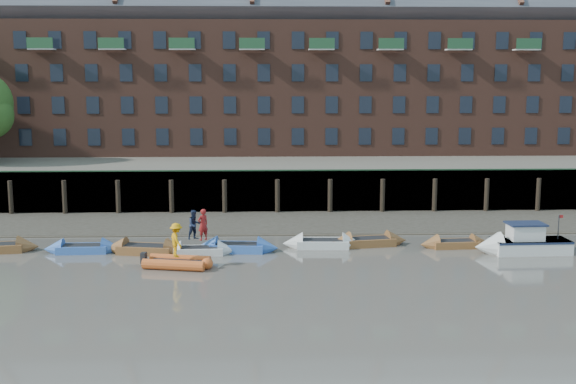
{
  "coord_description": "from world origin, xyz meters",
  "views": [
    {
      "loc": [
        1.07,
        -32.1,
        10.27
      ],
      "look_at": [
        2.48,
        12.0,
        3.2
      ],
      "focal_mm": 45.0,
      "sensor_mm": 36.0,
      "label": 1
    }
  ],
  "objects_px": {
    "rowboat_1": "(83,249)",
    "rib_tender": "(180,262)",
    "motor_launch": "(516,243)",
    "person_rib_crew": "(176,240)",
    "rowboat_2": "(146,249)",
    "person_rower_a": "(203,225)",
    "rowboat_6": "(369,242)",
    "rowboat_5": "(323,243)",
    "person_rower_b": "(194,225)",
    "rowboat_3": "(200,251)",
    "rowboat_4": "(237,247)",
    "rowboat_7": "(455,244)"
  },
  "relations": [
    {
      "from": "rowboat_6",
      "to": "person_rower_a",
      "type": "height_order",
      "value": "person_rower_a"
    },
    {
      "from": "person_rower_a",
      "to": "motor_launch",
      "type": "bearing_deg",
      "value": 139.43
    },
    {
      "from": "rowboat_7",
      "to": "person_rower_b",
      "type": "relative_size",
      "value": 2.54
    },
    {
      "from": "rowboat_6",
      "to": "person_rib_crew",
      "type": "xyz_separation_m",
      "value": [
        -11.17,
        -4.83,
        1.29
      ]
    },
    {
      "from": "person_rib_crew",
      "to": "rowboat_2",
      "type": "bearing_deg",
      "value": 9.24
    },
    {
      "from": "rowboat_2",
      "to": "rowboat_3",
      "type": "relative_size",
      "value": 1.19
    },
    {
      "from": "motor_launch",
      "to": "rowboat_2",
      "type": "bearing_deg",
      "value": -3.81
    },
    {
      "from": "rowboat_1",
      "to": "rowboat_5",
      "type": "distance_m",
      "value": 14.29
    },
    {
      "from": "rowboat_5",
      "to": "rib_tender",
      "type": "xyz_separation_m",
      "value": [
        -8.15,
        -4.37,
        0.03
      ]
    },
    {
      "from": "rowboat_3",
      "to": "rowboat_4",
      "type": "relative_size",
      "value": 0.87
    },
    {
      "from": "rowboat_1",
      "to": "motor_launch",
      "type": "distance_m",
      "value": 25.51
    },
    {
      "from": "rowboat_2",
      "to": "rowboat_4",
      "type": "xyz_separation_m",
      "value": [
        5.35,
        0.3,
        -0.01
      ]
    },
    {
      "from": "rowboat_5",
      "to": "person_rower_a",
      "type": "xyz_separation_m",
      "value": [
        -7.11,
        -1.39,
        1.51
      ]
    },
    {
      "from": "rowboat_4",
      "to": "rowboat_7",
      "type": "xyz_separation_m",
      "value": [
        13.21,
        0.63,
        -0.03
      ]
    },
    {
      "from": "rowboat_3",
      "to": "motor_launch",
      "type": "distance_m",
      "value": 18.56
    },
    {
      "from": "rowboat_2",
      "to": "rowboat_7",
      "type": "relative_size",
      "value": 1.17
    },
    {
      "from": "motor_launch",
      "to": "person_rib_crew",
      "type": "relative_size",
      "value": 3.03
    },
    {
      "from": "rowboat_6",
      "to": "rowboat_3",
      "type": "bearing_deg",
      "value": -179.07
    },
    {
      "from": "rowboat_4",
      "to": "rowboat_6",
      "type": "distance_m",
      "value": 8.11
    },
    {
      "from": "rowboat_5",
      "to": "rowboat_7",
      "type": "relative_size",
      "value": 1.11
    },
    {
      "from": "rowboat_1",
      "to": "person_rower_a",
      "type": "bearing_deg",
      "value": -6.74
    },
    {
      "from": "rowboat_7",
      "to": "motor_launch",
      "type": "xyz_separation_m",
      "value": [
        3.16,
        -1.56,
        0.36
      ]
    },
    {
      "from": "rib_tender",
      "to": "person_rib_crew",
      "type": "bearing_deg",
      "value": -149.05
    },
    {
      "from": "rowboat_4",
      "to": "rowboat_6",
      "type": "relative_size",
      "value": 0.99
    },
    {
      "from": "rowboat_3",
      "to": "rowboat_4",
      "type": "distance_m",
      "value": 2.28
    },
    {
      "from": "rowboat_4",
      "to": "motor_launch",
      "type": "bearing_deg",
      "value": 2.01
    },
    {
      "from": "rowboat_1",
      "to": "rib_tender",
      "type": "xyz_separation_m",
      "value": [
        6.11,
        -3.58,
        0.05
      ]
    },
    {
      "from": "rowboat_2",
      "to": "person_rib_crew",
      "type": "xyz_separation_m",
      "value": [
        2.2,
        -3.27,
        1.28
      ]
    },
    {
      "from": "rowboat_2",
      "to": "rib_tender",
      "type": "bearing_deg",
      "value": -44.24
    },
    {
      "from": "person_rower_b",
      "to": "rib_tender",
      "type": "bearing_deg",
      "value": -132.97
    },
    {
      "from": "motor_launch",
      "to": "person_rower_b",
      "type": "relative_size",
      "value": 3.23
    },
    {
      "from": "rib_tender",
      "to": "person_rower_a",
      "type": "relative_size",
      "value": 2.08
    },
    {
      "from": "rowboat_1",
      "to": "rowboat_4",
      "type": "height_order",
      "value": "rowboat_4"
    },
    {
      "from": "rowboat_2",
      "to": "rowboat_6",
      "type": "relative_size",
      "value": 1.03
    },
    {
      "from": "rowboat_4",
      "to": "rowboat_5",
      "type": "bearing_deg",
      "value": 14.63
    },
    {
      "from": "rowboat_2",
      "to": "rowboat_5",
      "type": "height_order",
      "value": "rowboat_2"
    },
    {
      "from": "rowboat_7",
      "to": "person_rower_b",
      "type": "bearing_deg",
      "value": 179.24
    },
    {
      "from": "rowboat_3",
      "to": "person_rib_crew",
      "type": "relative_size",
      "value": 2.32
    },
    {
      "from": "motor_launch",
      "to": "person_rower_b",
      "type": "bearing_deg",
      "value": -4.03
    },
    {
      "from": "rowboat_7",
      "to": "rowboat_3",
      "type": "bearing_deg",
      "value": -179.6
    },
    {
      "from": "rowboat_4",
      "to": "person_rower_b",
      "type": "xyz_separation_m",
      "value": [
        -2.49,
        -0.31,
        1.46
      ]
    },
    {
      "from": "rowboat_3",
      "to": "rowboat_6",
      "type": "bearing_deg",
      "value": 8.42
    },
    {
      "from": "rib_tender",
      "to": "rowboat_3",
      "type": "bearing_deg",
      "value": 86.27
    },
    {
      "from": "rowboat_6",
      "to": "person_rower_b",
      "type": "height_order",
      "value": "person_rower_b"
    },
    {
      "from": "rowboat_3",
      "to": "motor_launch",
      "type": "height_order",
      "value": "motor_launch"
    },
    {
      "from": "motor_launch",
      "to": "rowboat_6",
      "type": "bearing_deg",
      "value": -16.84
    },
    {
      "from": "rowboat_6",
      "to": "motor_launch",
      "type": "height_order",
      "value": "motor_launch"
    },
    {
      "from": "rowboat_3",
      "to": "person_rower_a",
      "type": "xyz_separation_m",
      "value": [
        0.22,
        0.06,
        1.54
      ]
    },
    {
      "from": "rowboat_4",
      "to": "rowboat_7",
      "type": "relative_size",
      "value": 1.13
    },
    {
      "from": "rowboat_5",
      "to": "rib_tender",
      "type": "bearing_deg",
      "value": -149.41
    }
  ]
}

